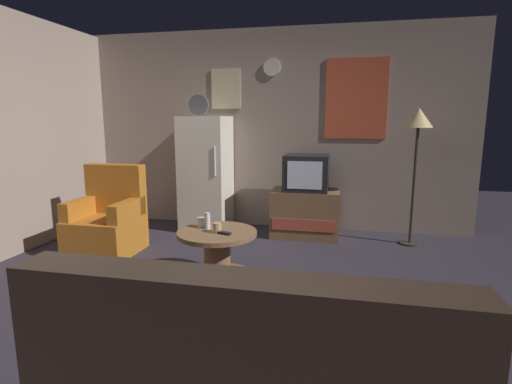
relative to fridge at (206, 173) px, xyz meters
The scene contains 12 objects.
ground_plane 2.37m from the fridge, 68.41° to the right, with size 12.00×12.00×0.00m, color #2D2833.
wall_with_art 1.07m from the fridge, 23.66° to the left, with size 5.20×0.12×2.63m.
fridge is the anchor object (origin of this frame).
tv_stand 1.41m from the fridge, ahead, with size 0.84×0.53×0.59m.
crt_tv 1.34m from the fridge, ahead, with size 0.54×0.51×0.44m.
standing_lamp 2.66m from the fridge, ahead, with size 0.32×0.32×1.59m.
coffee_table 1.89m from the fridge, 67.90° to the right, with size 0.72×0.72×0.47m.
wine_glass 1.74m from the fridge, 70.51° to the right, with size 0.05×0.05×0.15m, color silver.
mug_ceramic_white 1.68m from the fridge, 72.44° to the right, with size 0.08×0.08×0.09m, color silver.
mug_ceramic_tan 1.88m from the fridge, 67.91° to the right, with size 0.08×0.08×0.09m, color tan.
remote_control 1.94m from the fridge, 66.52° to the right, with size 0.15×0.04×0.02m, color black.
armchair 1.43m from the fridge, 123.59° to the right, with size 0.68×0.68×0.96m.
Camera 1 is at (0.93, -2.90, 1.46)m, focal length 27.89 mm.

